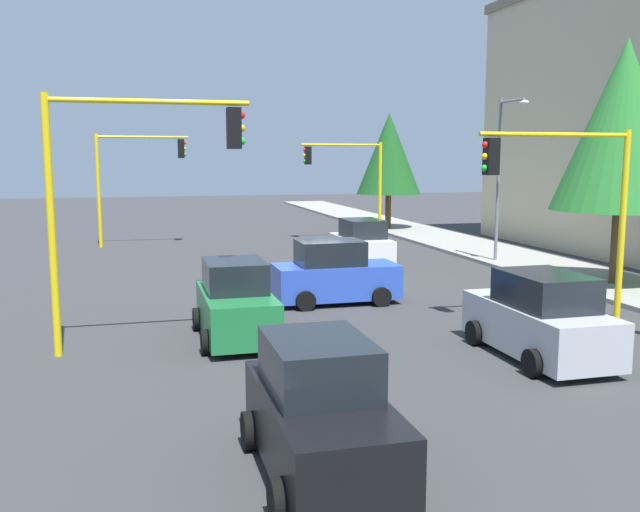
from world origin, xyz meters
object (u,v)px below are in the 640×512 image
object	(u,v)px
car_white	(361,245)
traffic_signal_near_left	(566,186)
car_black	(321,414)
traffic_signal_near_right	(131,173)
traffic_signal_far_left	(348,171)
car_green	(236,304)
tree_roadside_far	(389,154)
tree_roadside_near	(623,125)
car_silver	(540,319)
traffic_signal_far_right	(135,167)
car_blue	(334,275)
street_lamp_curbside	(504,162)

from	to	relation	value
car_white	traffic_signal_near_left	bearing A→B (deg)	11.53
car_black	traffic_signal_near_right	bearing A→B (deg)	-160.76
traffic_signal_far_left	car_green	bearing A→B (deg)	-24.65
traffic_signal_near_left	car_white	world-z (taller)	traffic_signal_near_left
tree_roadside_far	car_black	size ratio (longest dim) A/B	1.94
tree_roadside_near	car_silver	bearing A→B (deg)	-46.80
traffic_signal_far_left	car_silver	size ratio (longest dim) A/B	1.29
traffic_signal_near_right	traffic_signal_far_right	size ratio (longest dim) A/B	1.04
traffic_signal_near_right	tree_roadside_near	size ratio (longest dim) A/B	0.70
tree_roadside_far	tree_roadside_near	xyz separation A→B (m)	(20.00, 1.00, 0.87)
traffic_signal_far_left	car_blue	bearing A→B (deg)	-18.60
traffic_signal_far_right	tree_roadside_near	bearing A→B (deg)	45.36
tree_roadside_near	traffic_signal_far_left	bearing A→B (deg)	-163.12
traffic_signal_near_right	street_lamp_curbside	world-z (taller)	street_lamp_curbside
tree_roadside_far	car_blue	world-z (taller)	tree_roadside_far
tree_roadside_far	tree_roadside_near	bearing A→B (deg)	2.86
traffic_signal_far_right	car_blue	size ratio (longest dim) A/B	1.48
tree_roadside_far	car_black	distance (m)	33.99
traffic_signal_near_left	car_white	distance (m)	11.47
traffic_signal_near_right	tree_roadside_near	bearing A→B (deg)	103.84
car_white	car_blue	world-z (taller)	same
car_green	traffic_signal_near_right	bearing A→B (deg)	-79.37
street_lamp_curbside	traffic_signal_far_right	bearing A→B (deg)	-124.89
traffic_signal_far_right	street_lamp_curbside	xyz separation A→B (m)	(10.39, 14.90, 0.32)
traffic_signal_far_right	car_blue	bearing A→B (deg)	20.43
traffic_signal_near_right	car_black	xyz separation A→B (m)	(7.29, 2.54, -3.29)
street_lamp_curbside	car_blue	world-z (taller)	street_lamp_curbside
car_white	car_black	size ratio (longest dim) A/B	1.06
traffic_signal_near_left	street_lamp_curbside	world-z (taller)	street_lamp_curbside
tree_roadside_near	car_white	size ratio (longest dim) A/B	2.16
traffic_signal_far_right	car_black	size ratio (longest dim) A/B	1.53
tree_roadside_far	tree_roadside_near	world-z (taller)	tree_roadside_near
traffic_signal_far_left	traffic_signal_near_left	bearing A→B (deg)	-0.04
traffic_signal_near_left	traffic_signal_far_left	size ratio (longest dim) A/B	0.99
traffic_signal_far_right	tree_roadside_near	distance (m)	22.82
traffic_signal_near_left	traffic_signal_near_right	bearing A→B (deg)	-90.00
tree_roadside_near	car_silver	size ratio (longest dim) A/B	2.06
traffic_signal_far_right	tree_roadside_near	xyz separation A→B (m)	(16.00, 16.20, 1.58)
car_white	tree_roadside_far	bearing A→B (deg)	155.12
car_green	traffic_signal_far_left	bearing A→B (deg)	155.35
car_black	car_white	bearing A→B (deg)	160.02
street_lamp_curbside	tree_roadside_far	size ratio (longest dim) A/B	0.97
traffic_signal_near_right	tree_roadside_near	xyz separation A→B (m)	(-4.00, 16.24, 1.43)
tree_roadside_far	car_silver	xyz separation A→B (m)	(26.93, -6.38, -3.84)
traffic_signal_near_left	street_lamp_curbside	distance (m)	10.27
traffic_signal_near_left	car_blue	bearing A→B (deg)	-126.66
tree_roadside_far	traffic_signal_near_right	bearing A→B (deg)	-32.41
tree_roadside_near	car_blue	bearing A→B (deg)	-90.00
tree_roadside_near	car_black	size ratio (longest dim) A/B	2.29
traffic_signal_near_left	tree_roadside_far	xyz separation A→B (m)	(-24.00, 3.87, 0.98)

